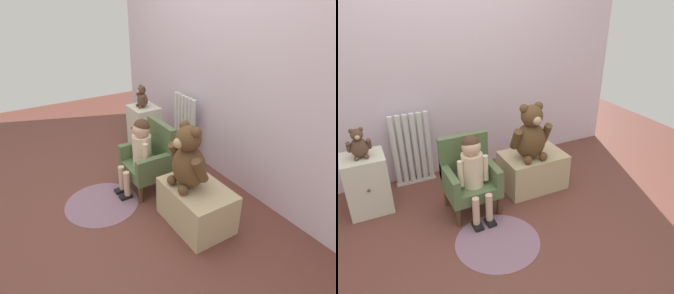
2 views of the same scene
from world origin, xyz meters
The scene contains 10 objects.
ground_plane centered at (0.00, 0.00, 0.00)m, with size 6.00×6.00×0.00m, color brown.
back_wall centered at (0.00, 1.25, 1.20)m, with size 3.80×0.05×2.40m, color silver.
radiator centered at (-0.38, 1.12, 0.35)m, with size 0.37×0.05×0.70m.
small_dresser centered at (-0.82, 0.85, 0.25)m, with size 0.33×0.32×0.50m.
child_armchair centered at (-0.05, 0.52, 0.30)m, with size 0.42×0.38×0.63m.
child_figure centered at (-0.05, 0.41, 0.45)m, with size 0.25×0.35×0.70m.
low_bench centered at (0.59, 0.57, 0.17)m, with size 0.57×0.40×0.33m, color tan.
large_teddy_bear centered at (0.53, 0.52, 0.56)m, with size 0.37×0.26×0.51m.
small_teddy_bear centered at (-0.82, 0.84, 0.61)m, with size 0.18×0.13×0.25m.
floor_rug centered at (-0.03, 0.01, 0.00)m, with size 0.63×0.63×0.01m, color slate.
Camera 1 is at (2.07, -0.60, 1.64)m, focal length 32.00 mm.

